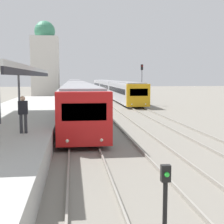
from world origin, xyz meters
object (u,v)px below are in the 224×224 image
(train_far, at_px, (110,87))
(signal_post_near, at_px, (165,194))
(train_near, at_px, (76,89))
(person_on_platform, at_px, (23,112))
(signal_mast_far, at_px, (142,80))

(train_far, distance_m, signal_post_near, 53.53)
(train_near, bearing_deg, person_on_platform, -94.43)
(signal_post_near, bearing_deg, person_on_platform, 117.54)
(train_far, relative_size, signal_mast_far, 10.07)
(person_on_platform, bearing_deg, signal_mast_far, 66.23)
(person_on_platform, xyz_separation_m, train_far, (9.42, 45.37, -0.35))
(person_on_platform, xyz_separation_m, signal_mast_far, (10.95, 24.86, 1.25))
(train_near, height_order, signal_mast_far, signal_mast_far)
(signal_mast_far, bearing_deg, train_near, 129.00)
(train_near, relative_size, signal_mast_far, 13.51)
(person_on_platform, relative_size, train_near, 0.02)
(person_on_platform, relative_size, train_far, 0.03)
(train_near, distance_m, signal_post_near, 42.95)
(person_on_platform, height_order, signal_mast_far, signal_mast_far)
(signal_post_near, bearing_deg, signal_mast_far, 78.21)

